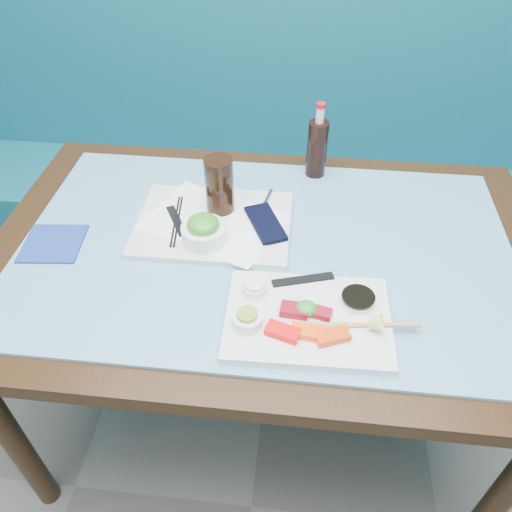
# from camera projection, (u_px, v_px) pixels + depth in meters

# --- Properties ---
(booth_bench) EXTENTS (3.00, 0.56, 1.17)m
(booth_bench) POSITION_uv_depth(u_px,v_px,m) (283.00, 183.00, 2.12)
(booth_bench) COLOR #0F5365
(booth_bench) RESTS_ON ground
(dining_table) EXTENTS (1.40, 0.90, 0.75)m
(dining_table) POSITION_uv_depth(u_px,v_px,m) (265.00, 272.00, 1.30)
(dining_table) COLOR black
(dining_table) RESTS_ON ground
(glass_top) EXTENTS (1.22, 0.76, 0.01)m
(glass_top) POSITION_uv_depth(u_px,v_px,m) (265.00, 248.00, 1.25)
(glass_top) COLOR #5A97B4
(glass_top) RESTS_ON dining_table
(sashimi_plate) EXTENTS (0.35, 0.26, 0.02)m
(sashimi_plate) POSITION_uv_depth(u_px,v_px,m) (308.00, 319.00, 1.06)
(sashimi_plate) COLOR white
(sashimi_plate) RESTS_ON glass_top
(salmon_left) EXTENTS (0.08, 0.05, 0.02)m
(salmon_left) POSITION_uv_depth(u_px,v_px,m) (283.00, 332.00, 1.01)
(salmon_left) COLOR #FF0D0A
(salmon_left) RESTS_ON sashimi_plate
(salmon_mid) EXTENTS (0.07, 0.04, 0.02)m
(salmon_mid) POSITION_uv_depth(u_px,v_px,m) (308.00, 332.00, 1.01)
(salmon_mid) COLOR #FF560A
(salmon_mid) RESTS_ON sashimi_plate
(salmon_right) EXTENTS (0.08, 0.06, 0.02)m
(salmon_right) POSITION_uv_depth(u_px,v_px,m) (332.00, 336.00, 1.00)
(salmon_right) COLOR #F14009
(salmon_right) RESTS_ON sashimi_plate
(tuna_left) EXTENTS (0.06, 0.04, 0.02)m
(tuna_left) POSITION_uv_depth(u_px,v_px,m) (294.00, 310.00, 1.05)
(tuna_left) COLOR maroon
(tuna_left) RESTS_ON sashimi_plate
(tuna_right) EXTENTS (0.05, 0.04, 0.02)m
(tuna_right) POSITION_uv_depth(u_px,v_px,m) (320.00, 313.00, 1.05)
(tuna_right) COLOR maroon
(tuna_right) RESTS_ON sashimi_plate
(seaweed_garnish) EXTENTS (0.05, 0.05, 0.03)m
(seaweed_garnish) POSITION_uv_depth(u_px,v_px,m) (306.00, 308.00, 1.05)
(seaweed_garnish) COLOR #239321
(seaweed_garnish) RESTS_ON sashimi_plate
(ramekin_wasabi) EXTENTS (0.08, 0.08, 0.03)m
(ramekin_wasabi) POSITION_uv_depth(u_px,v_px,m) (247.00, 320.00, 1.03)
(ramekin_wasabi) COLOR white
(ramekin_wasabi) RESTS_ON sashimi_plate
(wasabi_fill) EXTENTS (0.05, 0.05, 0.01)m
(wasabi_fill) POSITION_uv_depth(u_px,v_px,m) (247.00, 314.00, 1.02)
(wasabi_fill) COLOR olive
(wasabi_fill) RESTS_ON ramekin_wasabi
(ramekin_ginger) EXTENTS (0.06, 0.06, 0.02)m
(ramekin_ginger) POSITION_uv_depth(u_px,v_px,m) (255.00, 289.00, 1.10)
(ramekin_ginger) COLOR white
(ramekin_ginger) RESTS_ON sashimi_plate
(ginger_fill) EXTENTS (0.06, 0.06, 0.01)m
(ginger_fill) POSITION_uv_depth(u_px,v_px,m) (255.00, 284.00, 1.09)
(ginger_fill) COLOR white
(ginger_fill) RESTS_ON ramekin_ginger
(soy_dish) EXTENTS (0.08, 0.08, 0.01)m
(soy_dish) POSITION_uv_depth(u_px,v_px,m) (358.00, 300.00, 1.08)
(soy_dish) COLOR white
(soy_dish) RESTS_ON sashimi_plate
(soy_fill) EXTENTS (0.09, 0.09, 0.01)m
(soy_fill) POSITION_uv_depth(u_px,v_px,m) (358.00, 297.00, 1.07)
(soy_fill) COLOR black
(soy_fill) RESTS_ON soy_dish
(lemon_wedge) EXTENTS (0.05, 0.05, 0.04)m
(lemon_wedge) POSITION_uv_depth(u_px,v_px,m) (380.00, 327.00, 1.01)
(lemon_wedge) COLOR #E3DE6B
(lemon_wedge) RESTS_ON sashimi_plate
(chopstick_sleeve) EXTENTS (0.14, 0.06, 0.00)m
(chopstick_sleeve) POSITION_uv_depth(u_px,v_px,m) (303.00, 280.00, 1.13)
(chopstick_sleeve) COLOR black
(chopstick_sleeve) RESTS_ON sashimi_plate
(wooden_chopstick_a) EXTENTS (0.25, 0.03, 0.01)m
(wooden_chopstick_a) POSITION_uv_depth(u_px,v_px,m) (361.00, 325.00, 1.03)
(wooden_chopstick_a) COLOR tan
(wooden_chopstick_a) RESTS_ON sashimi_plate
(wooden_chopstick_b) EXTENTS (0.22, 0.04, 0.01)m
(wooden_chopstick_b) POSITION_uv_depth(u_px,v_px,m) (366.00, 325.00, 1.03)
(wooden_chopstick_b) COLOR tan
(wooden_chopstick_b) RESTS_ON sashimi_plate
(serving_tray) EXTENTS (0.40, 0.30, 0.01)m
(serving_tray) POSITION_uv_depth(u_px,v_px,m) (214.00, 224.00, 1.30)
(serving_tray) COLOR silver
(serving_tray) RESTS_ON glass_top
(paper_placemat) EXTENTS (0.39, 0.34, 0.00)m
(paper_placemat) POSITION_uv_depth(u_px,v_px,m) (214.00, 221.00, 1.29)
(paper_placemat) COLOR white
(paper_placemat) RESTS_ON serving_tray
(seaweed_bowl) EXTENTS (0.14, 0.14, 0.04)m
(seaweed_bowl) POSITION_uv_depth(u_px,v_px,m) (204.00, 233.00, 1.22)
(seaweed_bowl) COLOR white
(seaweed_bowl) RESTS_ON serving_tray
(seaweed_salad) EXTENTS (0.10, 0.10, 0.04)m
(seaweed_salad) POSITION_uv_depth(u_px,v_px,m) (203.00, 224.00, 1.20)
(seaweed_salad) COLOR #34881F
(seaweed_salad) RESTS_ON seaweed_bowl
(cola_glass) EXTENTS (0.09, 0.09, 0.15)m
(cola_glass) POSITION_uv_depth(u_px,v_px,m) (219.00, 185.00, 1.28)
(cola_glass) COLOR black
(cola_glass) RESTS_ON serving_tray
(navy_pouch) EXTENTS (0.13, 0.17, 0.01)m
(navy_pouch) POSITION_uv_depth(u_px,v_px,m) (265.00, 223.00, 1.28)
(navy_pouch) COLOR black
(navy_pouch) RESTS_ON serving_tray
(fork) EXTENTS (0.03, 0.09, 0.01)m
(fork) POSITION_uv_depth(u_px,v_px,m) (267.00, 199.00, 1.35)
(fork) COLOR silver
(fork) RESTS_ON serving_tray
(black_chopstick_a) EXTENTS (0.03, 0.20, 0.01)m
(black_chopstick_a) POSITION_uv_depth(u_px,v_px,m) (175.00, 221.00, 1.29)
(black_chopstick_a) COLOR black
(black_chopstick_a) RESTS_ON serving_tray
(black_chopstick_b) EXTENTS (0.03, 0.20, 0.01)m
(black_chopstick_b) POSITION_uv_depth(u_px,v_px,m) (178.00, 221.00, 1.29)
(black_chopstick_b) COLOR black
(black_chopstick_b) RESTS_ON serving_tray
(tray_sleeve) EXTENTS (0.08, 0.13, 0.00)m
(tray_sleeve) POSITION_uv_depth(u_px,v_px,m) (177.00, 221.00, 1.29)
(tray_sleeve) COLOR black
(tray_sleeve) RESTS_ON serving_tray
(cola_bottle_body) EXTENTS (0.07, 0.07, 0.17)m
(cola_bottle_body) POSITION_uv_depth(u_px,v_px,m) (317.00, 149.00, 1.43)
(cola_bottle_body) COLOR black
(cola_bottle_body) RESTS_ON glass_top
(cola_bottle_neck) EXTENTS (0.03, 0.03, 0.04)m
(cola_bottle_neck) POSITION_uv_depth(u_px,v_px,m) (320.00, 115.00, 1.35)
(cola_bottle_neck) COLOR silver
(cola_bottle_neck) RESTS_ON cola_bottle_body
(cola_bottle_cap) EXTENTS (0.03, 0.03, 0.01)m
(cola_bottle_cap) POSITION_uv_depth(u_px,v_px,m) (321.00, 105.00, 1.34)
(cola_bottle_cap) COLOR red
(cola_bottle_cap) RESTS_ON cola_bottle_neck
(blue_napkin) EXTENTS (0.16, 0.16, 0.01)m
(blue_napkin) POSITION_uv_depth(u_px,v_px,m) (53.00, 243.00, 1.25)
(blue_napkin) COLOR navy
(blue_napkin) RESTS_ON glass_top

